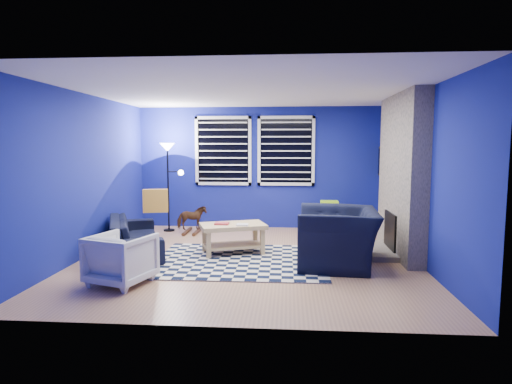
% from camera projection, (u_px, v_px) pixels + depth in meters
% --- Properties ---
extents(floor, '(5.00, 5.00, 0.00)m').
position_uv_depth(floor, '(248.00, 258.00, 6.52)').
color(floor, tan).
rests_on(floor, ground).
extents(ceiling, '(5.00, 5.00, 0.00)m').
position_uv_depth(ceiling, '(248.00, 91.00, 6.24)').
color(ceiling, white).
rests_on(ceiling, wall_back).
extents(wall_back, '(5.00, 0.00, 5.00)m').
position_uv_depth(wall_back, '(259.00, 168.00, 8.86)').
color(wall_back, navy).
rests_on(wall_back, floor).
extents(wall_left, '(0.00, 5.00, 5.00)m').
position_uv_depth(wall_left, '(86.00, 176.00, 6.57)').
color(wall_left, navy).
rests_on(wall_left, floor).
extents(wall_right, '(0.00, 5.00, 5.00)m').
position_uv_depth(wall_right, '(420.00, 177.00, 6.19)').
color(wall_right, navy).
rests_on(wall_right, floor).
extents(fireplace, '(0.65, 2.00, 2.50)m').
position_uv_depth(fireplace, '(400.00, 178.00, 6.70)').
color(fireplace, gray).
rests_on(fireplace, floor).
extents(window_left, '(1.17, 0.06, 1.42)m').
position_uv_depth(window_left, '(223.00, 151.00, 8.84)').
color(window_left, black).
rests_on(window_left, wall_back).
extents(window_right, '(1.17, 0.06, 1.42)m').
position_uv_depth(window_right, '(286.00, 151.00, 8.74)').
color(window_right, black).
rests_on(window_right, wall_back).
extents(tv, '(0.07, 1.00, 0.58)m').
position_uv_depth(tv, '(385.00, 162.00, 8.16)').
color(tv, black).
rests_on(tv, wall_right).
extents(rug, '(2.52, 2.02, 0.02)m').
position_uv_depth(rug, '(240.00, 260.00, 6.36)').
color(rug, black).
rests_on(rug, floor).
extents(sofa, '(2.05, 1.42, 0.56)m').
position_uv_depth(sofa, '(135.00, 235.00, 6.83)').
color(sofa, black).
rests_on(sofa, floor).
extents(armchair_big, '(1.32, 1.18, 0.81)m').
position_uv_depth(armchair_big, '(338.00, 237.00, 6.10)').
color(armchair_big, black).
rests_on(armchair_big, floor).
extents(armchair_bent, '(0.85, 0.87, 0.63)m').
position_uv_depth(armchair_bent, '(121.00, 259.00, 5.28)').
color(armchair_bent, gray).
rests_on(armchair_bent, floor).
extents(rocking_horse, '(0.46, 0.61, 0.47)m').
position_uv_depth(rocking_horse, '(192.00, 218.00, 8.34)').
color(rocking_horse, '#422415').
rests_on(rocking_horse, floor).
extents(coffee_table, '(1.14, 0.88, 0.50)m').
position_uv_depth(coffee_table, '(233.00, 232.00, 6.75)').
color(coffee_table, tan).
rests_on(coffee_table, rug).
extents(cabinet, '(0.76, 0.65, 0.63)m').
position_uv_depth(cabinet, '(329.00, 218.00, 8.44)').
color(cabinet, tan).
rests_on(cabinet, floor).
extents(floor_lamp, '(0.48, 0.29, 1.76)m').
position_uv_depth(floor_lamp, '(168.00, 159.00, 8.45)').
color(floor_lamp, black).
rests_on(floor_lamp, floor).
extents(throw_pillow, '(0.44, 0.22, 0.40)m').
position_uv_depth(throw_pillow, '(155.00, 201.00, 7.40)').
color(throw_pillow, '#C4872E').
rests_on(throw_pillow, sofa).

